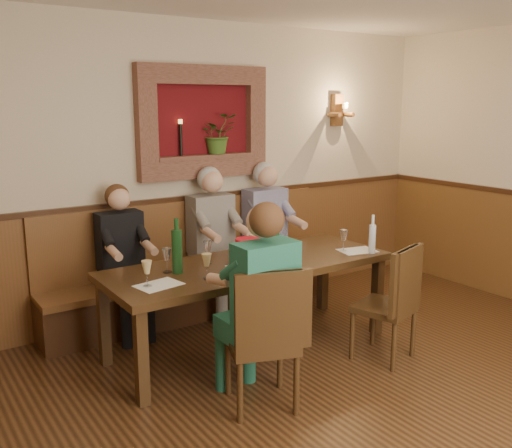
{
  "coord_description": "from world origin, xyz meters",
  "views": [
    {
      "loc": [
        -2.48,
        -1.92,
        2.04
      ],
      "look_at": [
        0.1,
        1.9,
        1.05
      ],
      "focal_mm": 40.0,
      "sensor_mm": 36.0,
      "label": 1
    }
  ],
  "objects_px": {
    "wine_bottle_green_a": "(275,243)",
    "wine_bottle_green_b": "(177,250)",
    "person_bench_right": "(270,245)",
    "person_bench_mid": "(216,255)",
    "person_bench_left": "(125,275)",
    "bench": "(196,282)",
    "spittoon_bucket": "(248,252)",
    "dining_table": "(249,271)",
    "chair_near_right": "(386,326)",
    "water_bottle": "(372,238)",
    "chair_near_left": "(262,366)",
    "person_chair_front": "(258,322)"
  },
  "relations": [
    {
      "from": "person_bench_left",
      "to": "person_chair_front",
      "type": "height_order",
      "value": "person_chair_front"
    },
    {
      "from": "dining_table",
      "to": "bench",
      "type": "relative_size",
      "value": 0.8
    },
    {
      "from": "bench",
      "to": "person_chair_front",
      "type": "xyz_separation_m",
      "value": [
        -0.45,
        -1.72,
        0.26
      ]
    },
    {
      "from": "chair_near_right",
      "to": "person_chair_front",
      "type": "xyz_separation_m",
      "value": [
        -1.24,
        0.01,
        0.31
      ]
    },
    {
      "from": "dining_table",
      "to": "person_bench_left",
      "type": "distance_m",
      "value": 1.13
    },
    {
      "from": "chair_near_right",
      "to": "person_bench_left",
      "type": "relative_size",
      "value": 0.71
    },
    {
      "from": "spittoon_bucket",
      "to": "water_bottle",
      "type": "bearing_deg",
      "value": -13.89
    },
    {
      "from": "person_bench_right",
      "to": "wine_bottle_green_a",
      "type": "bearing_deg",
      "value": -123.25
    },
    {
      "from": "chair_near_right",
      "to": "wine_bottle_green_a",
      "type": "xyz_separation_m",
      "value": [
        -0.61,
        0.68,
        0.63
      ]
    },
    {
      "from": "person_bench_right",
      "to": "wine_bottle_green_b",
      "type": "relative_size",
      "value": 3.37
    },
    {
      "from": "person_bench_left",
      "to": "person_bench_right",
      "type": "xyz_separation_m",
      "value": [
        1.56,
        -0.0,
        0.05
      ]
    },
    {
      "from": "spittoon_bucket",
      "to": "person_chair_front",
      "type": "bearing_deg",
      "value": -118.38
    },
    {
      "from": "chair_near_left",
      "to": "wine_bottle_green_b",
      "type": "bearing_deg",
      "value": 120.69
    },
    {
      "from": "person_chair_front",
      "to": "spittoon_bucket",
      "type": "xyz_separation_m",
      "value": [
        0.38,
        0.7,
        0.27
      ]
    },
    {
      "from": "bench",
      "to": "person_bench_left",
      "type": "xyz_separation_m",
      "value": [
        -0.75,
        -0.1,
        0.23
      ]
    },
    {
      "from": "person_bench_mid",
      "to": "spittoon_bucket",
      "type": "xyz_separation_m",
      "value": [
        -0.23,
        -0.91,
        0.26
      ]
    },
    {
      "from": "dining_table",
      "to": "person_bench_mid",
      "type": "relative_size",
      "value": 1.67
    },
    {
      "from": "person_bench_left",
      "to": "spittoon_bucket",
      "type": "relative_size",
      "value": 6.06
    },
    {
      "from": "chair_near_right",
      "to": "water_bottle",
      "type": "height_order",
      "value": "water_bottle"
    },
    {
      "from": "person_bench_right",
      "to": "dining_table",
      "type": "bearing_deg",
      "value": -133.86
    },
    {
      "from": "person_bench_left",
      "to": "wine_bottle_green_b",
      "type": "xyz_separation_m",
      "value": [
        0.13,
        -0.79,
        0.38
      ]
    },
    {
      "from": "chair_near_right",
      "to": "chair_near_left",
      "type": "bearing_deg",
      "value": 165.16
    },
    {
      "from": "chair_near_right",
      "to": "person_bench_right",
      "type": "distance_m",
      "value": 1.65
    },
    {
      "from": "wine_bottle_green_b",
      "to": "chair_near_left",
      "type": "bearing_deg",
      "value": -79.12
    },
    {
      "from": "dining_table",
      "to": "spittoon_bucket",
      "type": "distance_m",
      "value": 0.21
    },
    {
      "from": "person_chair_front",
      "to": "water_bottle",
      "type": "distance_m",
      "value": 1.58
    },
    {
      "from": "wine_bottle_green_b",
      "to": "person_chair_front",
      "type": "bearing_deg",
      "value": -77.86
    },
    {
      "from": "dining_table",
      "to": "spittoon_bucket",
      "type": "xyz_separation_m",
      "value": [
        -0.07,
        -0.07,
        0.19
      ]
    },
    {
      "from": "person_bench_right",
      "to": "bench",
      "type": "bearing_deg",
      "value": 172.45
    },
    {
      "from": "person_bench_left",
      "to": "person_bench_right",
      "type": "height_order",
      "value": "person_bench_right"
    },
    {
      "from": "chair_near_left",
      "to": "person_bench_left",
      "type": "xyz_separation_m",
      "value": [
        -0.3,
        1.68,
        0.26
      ]
    },
    {
      "from": "bench",
      "to": "chair_near_right",
      "type": "distance_m",
      "value": 1.9
    },
    {
      "from": "person_chair_front",
      "to": "chair_near_left",
      "type": "bearing_deg",
      "value": -96.4
    },
    {
      "from": "bench",
      "to": "person_bench_left",
      "type": "distance_m",
      "value": 0.79
    },
    {
      "from": "wine_bottle_green_a",
      "to": "wine_bottle_green_b",
      "type": "xyz_separation_m",
      "value": [
        -0.81,
        0.16,
        0.02
      ]
    },
    {
      "from": "wine_bottle_green_a",
      "to": "spittoon_bucket",
      "type": "bearing_deg",
      "value": 173.67
    },
    {
      "from": "chair_near_left",
      "to": "person_bench_left",
      "type": "relative_size",
      "value": 0.75
    },
    {
      "from": "person_bench_mid",
      "to": "spittoon_bucket",
      "type": "bearing_deg",
      "value": -104.18
    },
    {
      "from": "bench",
      "to": "person_chair_front",
      "type": "distance_m",
      "value": 1.8
    },
    {
      "from": "person_bench_right",
      "to": "wine_bottle_green_b",
      "type": "bearing_deg",
      "value": -151.28
    },
    {
      "from": "dining_table",
      "to": "chair_near_right",
      "type": "bearing_deg",
      "value": -44.63
    },
    {
      "from": "chair_near_right",
      "to": "person_bench_right",
      "type": "xyz_separation_m",
      "value": [
        0.01,
        1.62,
        0.32
      ]
    },
    {
      "from": "bench",
      "to": "spittoon_bucket",
      "type": "height_order",
      "value": "bench"
    },
    {
      "from": "person_bench_left",
      "to": "wine_bottle_green_a",
      "type": "distance_m",
      "value": 1.38
    },
    {
      "from": "person_bench_mid",
      "to": "wine_bottle_green_a",
      "type": "xyz_separation_m",
      "value": [
        0.02,
        -0.94,
        0.31
      ]
    },
    {
      "from": "chair_near_left",
      "to": "wine_bottle_green_b",
      "type": "distance_m",
      "value": 1.11
    },
    {
      "from": "person_bench_mid",
      "to": "wine_bottle_green_a",
      "type": "bearing_deg",
      "value": -88.57
    },
    {
      "from": "dining_table",
      "to": "wine_bottle_green_a",
      "type": "bearing_deg",
      "value": -28.53
    },
    {
      "from": "bench",
      "to": "spittoon_bucket",
      "type": "xyz_separation_m",
      "value": [
        -0.07,
        -1.02,
        0.53
      ]
    },
    {
      "from": "bench",
      "to": "chair_near_right",
      "type": "bearing_deg",
      "value": -65.29
    }
  ]
}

